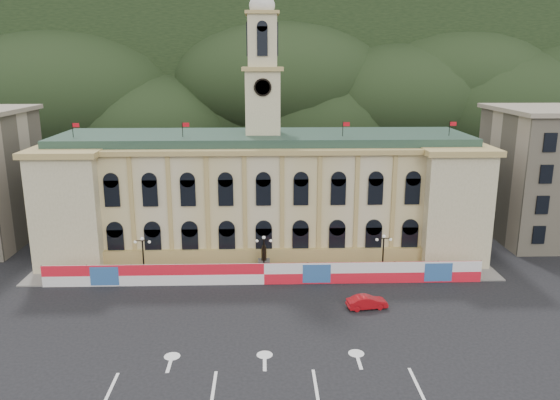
{
  "coord_description": "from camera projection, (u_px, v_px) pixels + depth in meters",
  "views": [
    {
      "loc": [
        0.03,
        -43.07,
        24.75
      ],
      "look_at": [
        1.91,
        18.0,
        9.16
      ],
      "focal_mm": 35.0,
      "sensor_mm": 36.0,
      "label": 1
    }
  ],
  "objects": [
    {
      "name": "ground",
      "position": [
        265.0,
        352.0,
        47.83
      ],
      "size": [
        260.0,
        260.0,
        0.0
      ],
      "primitive_type": "plane",
      "color": "black",
      "rests_on": "ground"
    },
    {
      "name": "lane_markings",
      "position": [
        265.0,
        385.0,
        42.99
      ],
      "size": [
        26.0,
        10.0,
        0.02
      ],
      "primitive_type": null,
      "color": "white",
      "rests_on": "ground"
    },
    {
      "name": "hill_ridge",
      "position": [
        263.0,
        79.0,
        161.16
      ],
      "size": [
        230.0,
        80.0,
        64.0
      ],
      "color": "black",
      "rests_on": "ground"
    },
    {
      "name": "city_hall",
      "position": [
        263.0,
        192.0,
        72.65
      ],
      "size": [
        56.2,
        17.6,
        37.1
      ],
      "color": "beige",
      "rests_on": "ground"
    },
    {
      "name": "hoarding_fence",
      "position": [
        265.0,
        274.0,
        62.12
      ],
      "size": [
        50.0,
        0.44,
        2.5
      ],
      "color": "red",
      "rests_on": "ground"
    },
    {
      "name": "pavement",
      "position": [
        264.0,
        274.0,
        65.0
      ],
      "size": [
        56.0,
        5.5,
        0.16
      ],
      "primitive_type": "cube",
      "color": "slate",
      "rests_on": "ground"
    },
    {
      "name": "statue",
      "position": [
        264.0,
        265.0,
        64.97
      ],
      "size": [
        1.4,
        1.4,
        3.72
      ],
      "color": "#595651",
      "rests_on": "ground"
    },
    {
      "name": "lamp_left",
      "position": [
        143.0,
        254.0,
        63.12
      ],
      "size": [
        1.96,
        0.44,
        5.15
      ],
      "color": "black",
      "rests_on": "ground"
    },
    {
      "name": "lamp_center",
      "position": [
        264.0,
        253.0,
        63.54
      ],
      "size": [
        1.96,
        0.44,
        5.15
      ],
      "color": "black",
      "rests_on": "ground"
    },
    {
      "name": "lamp_right",
      "position": [
        383.0,
        252.0,
        63.96
      ],
      "size": [
        1.96,
        0.44,
        5.15
      ],
      "color": "black",
      "rests_on": "ground"
    },
    {
      "name": "red_sedan",
      "position": [
        367.0,
        302.0,
        56.09
      ],
      "size": [
        2.71,
        4.62,
        1.38
      ],
      "primitive_type": "imported",
      "rotation": [
        0.0,
        0.0,
        1.72
      ],
      "color": "#A20B11",
      "rests_on": "ground"
    }
  ]
}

